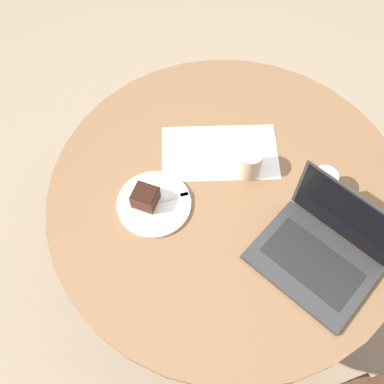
{
  "coord_description": "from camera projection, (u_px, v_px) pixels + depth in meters",
  "views": [
    {
      "loc": [
        0.25,
        -0.66,
        2.0
      ],
      "look_at": [
        -0.09,
        -0.08,
        0.79
      ],
      "focal_mm": 42.0,
      "sensor_mm": 36.0,
      "label": 1
    }
  ],
  "objects": [
    {
      "name": "ground_plane",
      "position": [
        217.0,
        271.0,
        2.09
      ],
      "size": [
        12.0,
        12.0,
        0.0
      ],
      "primitive_type": "plane",
      "color": "gray"
    },
    {
      "name": "dining_table",
      "position": [
        226.0,
        213.0,
        1.56
      ],
      "size": [
        1.16,
        1.16,
        0.75
      ],
      "color": "brown",
      "rests_on": "ground_plane"
    },
    {
      "name": "paper_document",
      "position": [
        220.0,
        153.0,
        1.5
      ],
      "size": [
        0.44,
        0.39,
        0.0
      ],
      "rotation": [
        0.0,
        0.0,
        0.56
      ],
      "color": "white",
      "rests_on": "dining_table"
    },
    {
      "name": "plate",
      "position": [
        154.0,
        204.0,
        1.4
      ],
      "size": [
        0.23,
        0.23,
        0.01
      ],
      "color": "silver",
      "rests_on": "dining_table"
    },
    {
      "name": "cake_slice",
      "position": [
        145.0,
        197.0,
        1.37
      ],
      "size": [
        0.08,
        0.08,
        0.06
      ],
      "rotation": [
        0.0,
        0.0,
        0.17
      ],
      "color": "#472619",
      "rests_on": "plate"
    },
    {
      "name": "fork",
      "position": [
        168.0,
        199.0,
        1.4
      ],
      "size": [
        0.13,
        0.14,
        0.0
      ],
      "rotation": [
        0.0,
        0.0,
        7.1
      ],
      "color": "silver",
      "rests_on": "plate"
    },
    {
      "name": "coffee_glass",
      "position": [
        249.0,
        162.0,
        1.42
      ],
      "size": [
        0.08,
        0.08,
        0.1
      ],
      "color": "#C6AD89",
      "rests_on": "dining_table"
    },
    {
      "name": "water_glass",
      "position": [
        323.0,
        183.0,
        1.39
      ],
      "size": [
        0.08,
        0.08,
        0.09
      ],
      "color": "silver",
      "rests_on": "dining_table"
    },
    {
      "name": "laptop",
      "position": [
        321.0,
        251.0,
        1.29
      ],
      "size": [
        0.38,
        0.32,
        0.24
      ],
      "rotation": [
        0.0,
        0.0,
        9.21
      ],
      "color": "#2D2D2D",
      "rests_on": "dining_table"
    }
  ]
}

